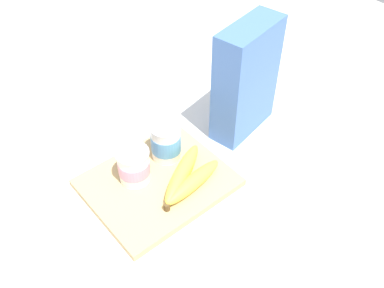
{
  "coord_description": "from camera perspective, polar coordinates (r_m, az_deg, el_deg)",
  "views": [
    {
      "loc": [
        -0.35,
        -0.54,
        0.75
      ],
      "look_at": [
        0.1,
        0.0,
        0.07
      ],
      "focal_mm": 40.08,
      "sensor_mm": 36.0,
      "label": 1
    }
  ],
  "objects": [
    {
      "name": "yogurt_cup_front",
      "position": [
        0.95,
        -7.74,
        -2.88
      ],
      "size": [
        0.07,
        0.07,
        0.08
      ],
      "color": "white",
      "rests_on": "cutting_board"
    },
    {
      "name": "cereal_box",
      "position": [
        1.04,
        7.18,
        8.41
      ],
      "size": [
        0.19,
        0.11,
        0.29
      ],
      "primitive_type": "cube",
      "rotation": [
        0.0,
        0.0,
        0.19
      ],
      "color": "#4770B7",
      "rests_on": "ground_plane"
    },
    {
      "name": "cutting_board",
      "position": [
        0.98,
        -4.57,
        -5.14
      ],
      "size": [
        0.31,
        0.26,
        0.02
      ],
      "primitive_type": "cube",
      "color": "tan",
      "rests_on": "ground_plane"
    },
    {
      "name": "ground_plane",
      "position": [
        0.98,
        -4.55,
        -5.48
      ],
      "size": [
        2.4,
        2.4,
        0.0
      ],
      "primitive_type": "plane",
      "color": "silver"
    },
    {
      "name": "banana_bunch",
      "position": [
        0.95,
        -0.67,
        -4.44
      ],
      "size": [
        0.18,
        0.12,
        0.04
      ],
      "color": "yellow",
      "rests_on": "cutting_board"
    },
    {
      "name": "spoon",
      "position": [
        0.93,
        -16.38,
        -11.1
      ],
      "size": [
        0.13,
        0.06,
        0.01
      ],
      "color": "silver",
      "rests_on": "ground_plane"
    },
    {
      "name": "yogurt_cup_back",
      "position": [
        0.99,
        -3.49,
        0.33
      ],
      "size": [
        0.07,
        0.07,
        0.09
      ],
      "color": "white",
      "rests_on": "cutting_board"
    }
  ]
}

